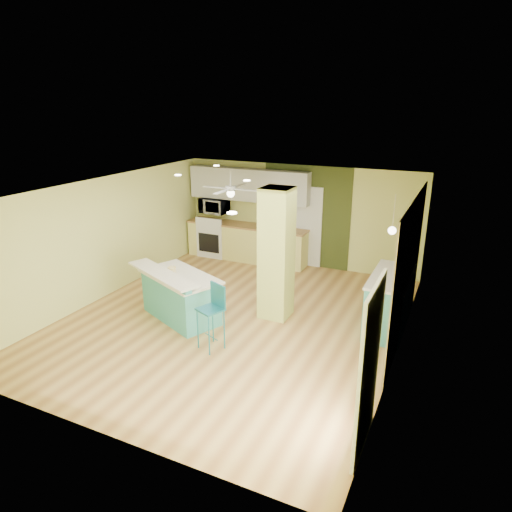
{
  "coord_description": "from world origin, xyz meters",
  "views": [
    {
      "loc": [
        3.71,
        -6.93,
        3.96
      ],
      "look_at": [
        0.28,
        0.4,
        1.19
      ],
      "focal_mm": 32.0,
      "sensor_mm": 36.0,
      "label": 1
    }
  ],
  "objects_px": {
    "peninsula": "(180,295)",
    "bar_stool": "(214,306)",
    "canister": "(172,271)",
    "side_counter": "(389,302)",
    "fruit_bowl": "(273,227)"
  },
  "relations": [
    {
      "from": "peninsula",
      "to": "fruit_bowl",
      "type": "relative_size",
      "value": 5.82
    },
    {
      "from": "side_counter",
      "to": "canister",
      "type": "height_order",
      "value": "side_counter"
    },
    {
      "from": "bar_stool",
      "to": "canister",
      "type": "xyz_separation_m",
      "value": [
        -1.28,
        0.66,
        0.19
      ]
    },
    {
      "from": "fruit_bowl",
      "to": "bar_stool",
      "type": "bearing_deg",
      "value": -79.99
    },
    {
      "from": "side_counter",
      "to": "fruit_bowl",
      "type": "xyz_separation_m",
      "value": [
        -3.26,
        2.27,
        0.47
      ]
    },
    {
      "from": "bar_stool",
      "to": "side_counter",
      "type": "bearing_deg",
      "value": 60.6
    },
    {
      "from": "fruit_bowl",
      "to": "canister",
      "type": "xyz_separation_m",
      "value": [
        -0.53,
        -3.56,
        -0.04
      ]
    },
    {
      "from": "bar_stool",
      "to": "fruit_bowl",
      "type": "distance_m",
      "value": 4.29
    },
    {
      "from": "peninsula",
      "to": "side_counter",
      "type": "bearing_deg",
      "value": 43.21
    },
    {
      "from": "canister",
      "to": "peninsula",
      "type": "bearing_deg",
      "value": 5.27
    },
    {
      "from": "peninsula",
      "to": "bar_stool",
      "type": "relative_size",
      "value": 1.8
    },
    {
      "from": "fruit_bowl",
      "to": "peninsula",
      "type": "bearing_deg",
      "value": -96.29
    },
    {
      "from": "peninsula",
      "to": "canister",
      "type": "height_order",
      "value": "canister"
    },
    {
      "from": "peninsula",
      "to": "canister",
      "type": "distance_m",
      "value": 0.5
    },
    {
      "from": "fruit_bowl",
      "to": "canister",
      "type": "height_order",
      "value": "fruit_bowl"
    }
  ]
}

